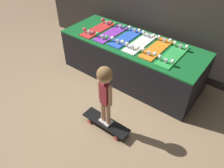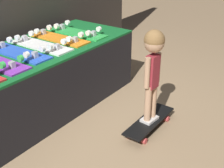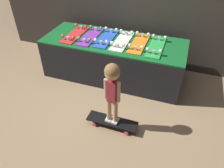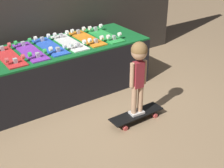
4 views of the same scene
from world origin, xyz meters
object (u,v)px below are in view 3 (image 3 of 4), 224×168
object	(u,v)px
skateboard_white_on_rack	(122,40)
child	(112,84)
skateboard_orange_on_rack	(139,43)
skateboard_green_on_rack	(156,46)
skateboard_blue_on_rack	(106,38)
skateboard_purple_on_rack	(90,36)
skateboard_red_on_rack	(75,34)
skateboard_on_floor	(112,122)

from	to	relation	value
skateboard_white_on_rack	child	size ratio (longest dim) A/B	0.80
skateboard_white_on_rack	skateboard_orange_on_rack	size ratio (longest dim) A/B	1.00
skateboard_green_on_rack	child	distance (m)	1.08
skateboard_blue_on_rack	skateboard_green_on_rack	distance (m)	0.75
skateboard_purple_on_rack	skateboard_orange_on_rack	size ratio (longest dim) A/B	1.00
skateboard_orange_on_rack	skateboard_blue_on_rack	bearing A→B (deg)	179.93
skateboard_orange_on_rack	skateboard_green_on_rack	xyz separation A→B (m)	(0.25, -0.02, 0.00)
skateboard_red_on_rack	skateboard_blue_on_rack	distance (m)	0.50
skateboard_blue_on_rack	child	world-z (taller)	child
skateboard_purple_on_rack	skateboard_white_on_rack	world-z (taller)	same
skateboard_red_on_rack	child	distance (m)	1.42
skateboard_white_on_rack	child	world-z (taller)	child
skateboard_orange_on_rack	skateboard_on_floor	world-z (taller)	skateboard_orange_on_rack
skateboard_green_on_rack	skateboard_blue_on_rack	bearing A→B (deg)	178.16
skateboard_white_on_rack	skateboard_on_floor	size ratio (longest dim) A/B	1.04
skateboard_blue_on_rack	skateboard_green_on_rack	xyz separation A→B (m)	(0.75, -0.02, 0.00)
skateboard_red_on_rack	skateboard_white_on_rack	xyz separation A→B (m)	(0.75, 0.03, 0.00)
skateboard_red_on_rack	skateboard_purple_on_rack	size ratio (longest dim) A/B	1.00
skateboard_on_floor	skateboard_orange_on_rack	bearing A→B (deg)	88.25
skateboard_white_on_rack	skateboard_orange_on_rack	bearing A→B (deg)	2.37
child	skateboard_orange_on_rack	bearing A→B (deg)	93.36
skateboard_blue_on_rack	skateboard_white_on_rack	xyz separation A→B (m)	(0.25, -0.01, 0.00)
skateboard_blue_on_rack	skateboard_orange_on_rack	distance (m)	0.50
skateboard_purple_on_rack	skateboard_green_on_rack	world-z (taller)	same
skateboard_red_on_rack	child	world-z (taller)	child
skateboard_purple_on_rack	skateboard_on_floor	world-z (taller)	skateboard_purple_on_rack
skateboard_white_on_rack	skateboard_green_on_rack	distance (m)	0.50
skateboard_green_on_rack	child	bearing A→B (deg)	-105.18
skateboard_blue_on_rack	child	xyz separation A→B (m)	(0.47, -1.07, 0.02)
skateboard_orange_on_rack	skateboard_green_on_rack	bearing A→B (deg)	-5.38
skateboard_purple_on_rack	child	size ratio (longest dim) A/B	0.80
skateboard_purple_on_rack	skateboard_blue_on_rack	size ratio (longest dim) A/B	1.00
skateboard_on_floor	child	xyz separation A→B (m)	(0.00, -0.00, 0.59)
skateboard_purple_on_rack	skateboard_green_on_rack	xyz separation A→B (m)	(1.00, -0.00, 0.00)
skateboard_purple_on_rack	skateboard_on_floor	size ratio (longest dim) A/B	1.04
skateboard_purple_on_rack	skateboard_orange_on_rack	distance (m)	0.75
skateboard_white_on_rack	child	xyz separation A→B (m)	(0.22, -1.06, 0.02)
skateboard_orange_on_rack	child	distance (m)	1.07
skateboard_on_floor	child	bearing A→B (deg)	-90.00
skateboard_blue_on_rack	child	size ratio (longest dim) A/B	0.80
skateboard_blue_on_rack	skateboard_orange_on_rack	xyz separation A→B (m)	(0.50, -0.00, 0.00)
skateboard_red_on_rack	child	bearing A→B (deg)	-46.76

